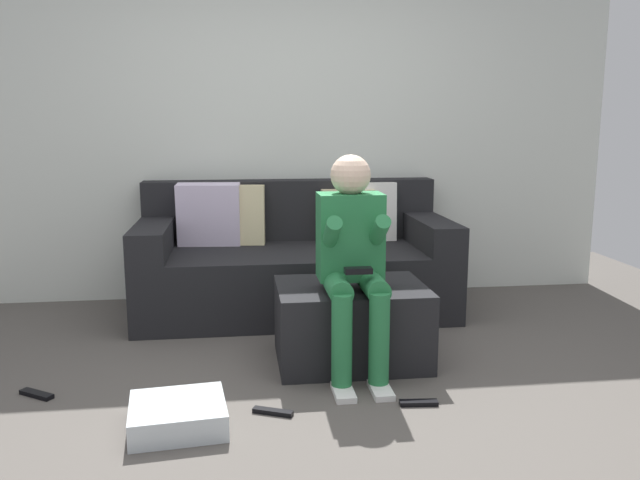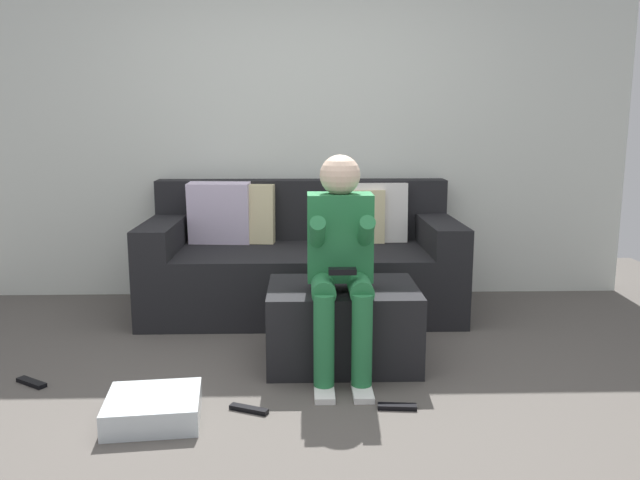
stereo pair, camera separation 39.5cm
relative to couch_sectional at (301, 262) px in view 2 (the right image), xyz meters
name	(u,v)px [view 2 (the right image)]	position (x,y,z in m)	size (l,w,h in m)	color
ground_plane	(297,407)	(-0.02, -1.64, -0.35)	(6.60, 6.60, 0.00)	#544F49
wall_back	(297,126)	(-0.02, 0.47, 0.95)	(5.08, 0.10, 2.60)	silver
couch_sectional	(301,262)	(0.00, 0.00, 0.00)	(2.17, 0.98, 0.91)	black
ottoman	(343,324)	(0.23, -1.06, -0.13)	(0.83, 0.61, 0.44)	black
person_seated	(341,252)	(0.21, -1.22, 0.32)	(0.35, 0.60, 1.17)	#26723F
storage_bin	(153,408)	(-0.67, -1.77, -0.29)	(0.42, 0.39, 0.12)	silver
remote_near_ottoman	(397,407)	(0.45, -1.68, -0.34)	(0.18, 0.05, 0.02)	black
remote_by_storage_bin	(249,409)	(-0.25, -1.69, -0.34)	(0.19, 0.04, 0.02)	black
remote_under_side_table	(31,383)	(-1.40, -1.34, -0.34)	(0.20, 0.05, 0.02)	black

